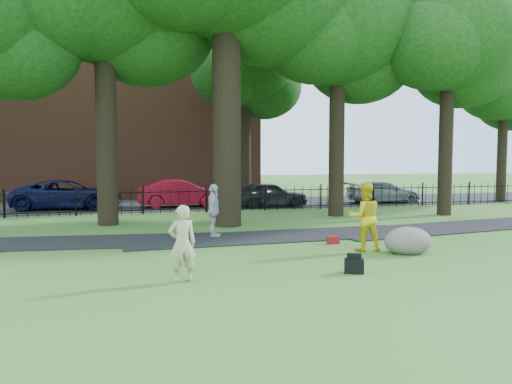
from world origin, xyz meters
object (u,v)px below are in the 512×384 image
object	(u,v)px
man	(365,217)
red_sedan	(181,193)
boulder	(408,239)
woman	(182,243)

from	to	relation	value
man	red_sedan	size ratio (longest dim) A/B	0.43
boulder	man	bearing A→B (deg)	146.46
boulder	woman	bearing A→B (deg)	-166.40
man	red_sedan	world-z (taller)	man
man	woman	bearing A→B (deg)	32.40
woman	man	xyz separation A→B (m)	(5.46, 2.22, 0.14)
man	boulder	bearing A→B (deg)	156.72
woman	man	size ratio (longest dim) A/B	0.85
man	boulder	distance (m)	1.32
man	red_sedan	distance (m)	14.43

